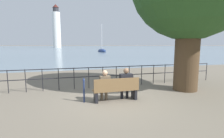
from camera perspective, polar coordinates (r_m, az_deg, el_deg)
ground_plane at (r=6.90m, az=1.15°, el=-10.16°), size 1000.00×1000.00×0.00m
harbor_water at (r=164.86m, az=-15.23°, el=6.96°), size 600.00×300.00×0.01m
park_bench at (r=6.72m, az=1.31°, el=-6.82°), size 1.75×0.45×0.90m
seated_person_left at (r=6.63m, az=-2.39°, el=-4.98°), size 0.39×0.35×1.20m
seated_person_right at (r=6.86m, az=4.53°, el=-4.30°), size 0.50×0.35×1.26m
promenade_railing at (r=8.82m, az=-3.03°, el=-1.52°), size 12.89×0.04×1.05m
closed_umbrella at (r=6.60m, az=-9.16°, el=-6.30°), size 0.09×0.09×0.95m
sailboat_0 at (r=51.65m, az=-3.34°, el=5.94°), size 2.26×5.32×8.41m
harbor_lighthouse at (r=132.14m, az=-17.67°, el=12.73°), size 5.49×5.49×29.93m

